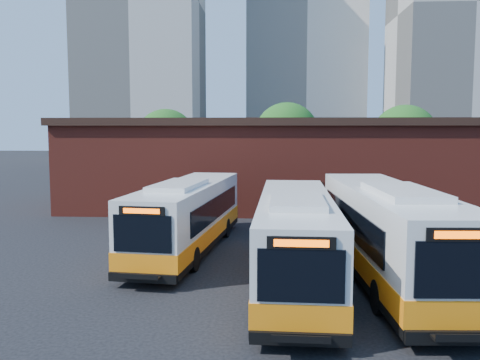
# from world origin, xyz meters

# --- Properties ---
(ground) EXTENTS (220.00, 220.00, 0.00)m
(ground) POSITION_xyz_m (0.00, 0.00, 0.00)
(ground) COLOR black
(bus_midwest) EXTENTS (3.93, 12.56, 3.37)m
(bus_midwest) POSITION_xyz_m (-3.59, 5.32, 1.53)
(bus_midwest) COLOR silver
(bus_midwest) RESTS_ON ground
(bus_mideast) EXTENTS (3.00, 12.71, 3.44)m
(bus_mideast) POSITION_xyz_m (1.16, 0.50, 1.56)
(bus_mideast) COLOR silver
(bus_mideast) RESTS_ON ground
(bus_east) EXTENTS (3.39, 13.65, 3.69)m
(bus_east) POSITION_xyz_m (4.69, 1.17, 1.67)
(bus_east) COLOR silver
(bus_east) RESTS_ON ground
(transit_worker) EXTENTS (0.48, 0.69, 1.79)m
(transit_worker) POSITION_xyz_m (0.81, -3.21, 0.89)
(transit_worker) COLOR #121634
(transit_worker) RESTS_ON ground
(depot_building) EXTENTS (28.60, 12.60, 6.40)m
(depot_building) POSITION_xyz_m (0.00, 20.00, 3.26)
(depot_building) COLOR maroon
(depot_building) RESTS_ON ground
(tree_west) EXTENTS (6.00, 6.00, 7.65)m
(tree_west) POSITION_xyz_m (-10.00, 32.00, 4.64)
(tree_west) COLOR #382314
(tree_west) RESTS_ON ground
(tree_mid) EXTENTS (6.56, 6.56, 8.36)m
(tree_mid) POSITION_xyz_m (2.00, 34.00, 5.08)
(tree_mid) COLOR #382314
(tree_mid) RESTS_ON ground
(tree_east) EXTENTS (6.24, 6.24, 7.96)m
(tree_east) POSITION_xyz_m (13.00, 31.00, 4.83)
(tree_east) COLOR #382314
(tree_east) RESTS_ON ground
(tower_left) EXTENTS (20.00, 18.00, 56.20)m
(tower_left) POSITION_xyz_m (-22.00, 72.00, 27.84)
(tower_left) COLOR #B8B3A9
(tower_left) RESTS_ON ground
(tower_center) EXTENTS (22.00, 20.00, 61.20)m
(tower_center) POSITION_xyz_m (7.00, 86.00, 30.34)
(tower_center) COLOR silver
(tower_center) RESTS_ON ground
(tower_right) EXTENTS (18.00, 18.00, 49.20)m
(tower_right) POSITION_xyz_m (30.00, 68.00, 24.34)
(tower_right) COLOR #B8B3A9
(tower_right) RESTS_ON ground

